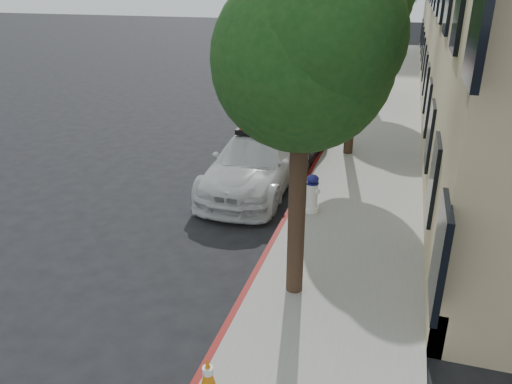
{
  "coord_description": "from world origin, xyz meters",
  "views": [
    {
      "loc": [
        4.42,
        -9.55,
        5.42
      ],
      "look_at": [
        1.52,
        0.19,
        1.0
      ],
      "focal_mm": 35.0,
      "sensor_mm": 36.0,
      "label": 1
    }
  ],
  "objects_px": {
    "traffic_cone": "(208,378)",
    "police_car": "(256,161)",
    "fire_hydrant": "(312,194)",
    "parked_car_mid": "(290,139)",
    "parked_car_far": "(324,76)"
  },
  "relations": [
    {
      "from": "fire_hydrant",
      "to": "traffic_cone",
      "type": "height_order",
      "value": "fire_hydrant"
    },
    {
      "from": "fire_hydrant",
      "to": "traffic_cone",
      "type": "relative_size",
      "value": 1.38
    },
    {
      "from": "police_car",
      "to": "fire_hydrant",
      "type": "height_order",
      "value": "police_car"
    },
    {
      "from": "traffic_cone",
      "to": "police_car",
      "type": "bearing_deg",
      "value": 101.86
    },
    {
      "from": "fire_hydrant",
      "to": "traffic_cone",
      "type": "xyz_separation_m",
      "value": [
        -0.24,
        -6.17,
        -0.12
      ]
    },
    {
      "from": "parked_car_mid",
      "to": "traffic_cone",
      "type": "bearing_deg",
      "value": -80.94
    },
    {
      "from": "parked_car_mid",
      "to": "traffic_cone",
      "type": "height_order",
      "value": "parked_car_mid"
    },
    {
      "from": "parked_car_mid",
      "to": "police_car",
      "type": "bearing_deg",
      "value": -98.92
    },
    {
      "from": "parked_car_mid",
      "to": "parked_car_far",
      "type": "xyz_separation_m",
      "value": [
        -0.68,
        10.47,
        0.05
      ]
    },
    {
      "from": "fire_hydrant",
      "to": "traffic_cone",
      "type": "bearing_deg",
      "value": -68.09
    },
    {
      "from": "police_car",
      "to": "parked_car_mid",
      "type": "xyz_separation_m",
      "value": [
        0.45,
        2.23,
        0.01
      ]
    },
    {
      "from": "police_car",
      "to": "parked_car_far",
      "type": "bearing_deg",
      "value": 91.34
    },
    {
      "from": "parked_car_mid",
      "to": "traffic_cone",
      "type": "xyz_separation_m",
      "value": [
        1.15,
        -9.84,
        -0.27
      ]
    },
    {
      "from": "police_car",
      "to": "fire_hydrant",
      "type": "bearing_deg",
      "value": -37.76
    },
    {
      "from": "police_car",
      "to": "parked_car_far",
      "type": "distance_m",
      "value": 12.71
    }
  ]
}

